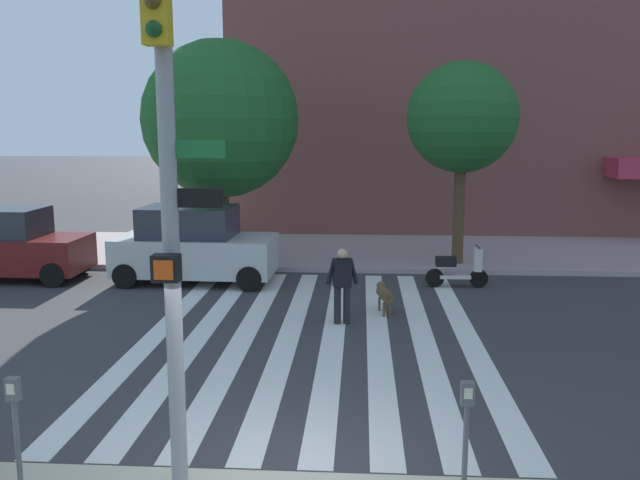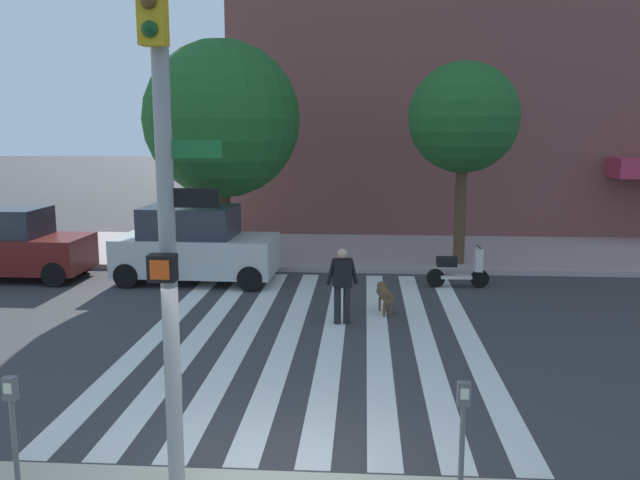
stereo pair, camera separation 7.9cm
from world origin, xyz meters
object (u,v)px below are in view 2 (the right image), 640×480
Objects in this scene: traffic_light_pole at (165,191)px; parking_meter_curbside at (176,416)px; parking_meter_second_along at (13,419)px; parked_car_behind_first at (195,246)px; street_tree_middle at (464,118)px; dog_on_leash at (385,294)px; street_tree_nearest at (222,120)px; pedestrian_dog_walker at (342,282)px; parked_scooter at (458,270)px; parking_meter_third_along at (463,425)px; parked_car_near_curb at (7,245)px.

traffic_light_pole is 2.49m from parking_meter_curbside.
parked_car_behind_first reaches higher than parking_meter_second_along.
dog_on_leash is (-2.34, -5.02, -3.97)m from street_tree_middle.
street_tree_nearest is (0.31, 2.37, 3.39)m from parked_car_behind_first.
pedestrian_dog_walker is at bearing 77.21° from traffic_light_pole.
parked_car_behind_first is (-2.53, 10.67, -2.53)m from traffic_light_pole.
parked_scooter is 3.25m from dog_on_leash.
parked_car_behind_first is at bearing 178.39° from parked_scooter.
parking_meter_curbside is at bearing 179.77° from parking_meter_third_along.
traffic_light_pole is 13.47m from parked_car_near_curb.
street_tree_nearest is (-2.22, 12.94, 3.35)m from parking_meter_curbside.
dog_on_leash is (2.52, 7.81, -0.59)m from parking_meter_curbside.
pedestrian_dog_walker is (3.35, 7.13, -0.10)m from parking_meter_second_along.
parking_meter_third_along is at bearing 2.21° from parking_meter_second_along.
traffic_light_pole is 1.34× the size of parked_car_near_curb.
parked_car_behind_first is (5.28, 0.00, 0.05)m from parked_car_near_curb.
street_tree_middle is (0.35, 2.45, 3.94)m from parked_scooter.
parking_meter_second_along is at bearing -177.79° from parking_meter_third_along.
parking_meter_third_along is (3.13, -0.01, 0.00)m from parking_meter_curbside.
street_tree_nearest reaches higher than pedestrian_dog_walker.
traffic_light_pole is 8.84m from dog_on_leash.
parking_meter_second_along is 1.26× the size of dog_on_leash.
traffic_light_pole is 4.00m from parking_meter_third_along.
street_tree_middle reaches higher than dog_on_leash.
street_tree_middle is (12.68, 2.25, 3.47)m from parked_car_near_curb.
dog_on_leash is (0.93, 0.88, -0.48)m from pedestrian_dog_walker.
pedestrian_dog_walker is at bearing -57.64° from street_tree_nearest.
traffic_light_pole is at bearing -110.65° from street_tree_middle.
parked_car_near_curb is 6.98m from street_tree_nearest.
pedestrian_dog_walker is at bearing 102.46° from parking_meter_third_along.
parking_meter_second_along is 0.83× the size of pedestrian_dog_walker.
parking_meter_third_along reaches higher than parked_scooter.
traffic_light_pole reaches higher than parking_meter_curbside.
parked_car_behind_first is 2.63× the size of pedestrian_dog_walker.
street_tree_nearest is at bearing 159.15° from parked_scooter.
parked_scooter is (6.27, 10.58, -0.55)m from parking_meter_second_along.
parked_scooter is at bearing 66.48° from parking_meter_curbside.
parking_meter_third_along is at bearing -77.54° from pedestrian_dog_walker.
traffic_light_pole is 0.98× the size of street_tree_middle.
street_tree_nearest is at bearing 99.73° from parking_meter_curbside.
street_tree_middle is at bearing 81.84° from parked_scooter.
street_tree_middle is at bearing 69.35° from traffic_light_pole.
parked_car_near_curb is at bearing 158.81° from pedestrian_dog_walker.
parked_car_near_curb reaches higher than parking_meter_second_along.
traffic_light_pole is 3.05m from parking_meter_second_along.
parking_meter_second_along is 0.83× the size of parked_scooter.
parking_meter_curbside is at bearing -107.92° from dog_on_leash.
parked_car_near_curb is (-7.81, 10.57, -0.08)m from parking_meter_curbside.
parking_meter_curbside is 0.31× the size of parked_car_near_curb.
traffic_light_pole is 3.54× the size of pedestrian_dog_walker.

